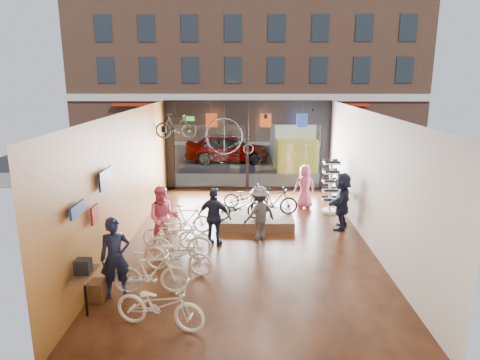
{
  "coord_description": "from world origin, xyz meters",
  "views": [
    {
      "loc": [
        -0.03,
        -12.05,
        4.77
      ],
      "look_at": [
        -0.24,
        1.4,
        1.5
      ],
      "focal_mm": 32.0,
      "sensor_mm": 36.0,
      "label": 1
    }
  ],
  "objects_px": {
    "floor_bike_0": "(160,305)",
    "customer_2": "(215,217)",
    "floor_bike_4": "(170,234)",
    "penny_farthing": "(232,137)",
    "customer_5": "(342,201)",
    "customer_3": "(259,213)",
    "display_platform": "(256,219)",
    "display_bike_mid": "(274,201)",
    "box_truck": "(293,143)",
    "floor_bike_5": "(188,219)",
    "street_car": "(227,148)",
    "sunglasses_rack": "(331,186)",
    "floor_bike_1": "(151,273)",
    "floor_bike_3": "(179,242)",
    "customer_1": "(163,218)",
    "customer_0": "(115,257)",
    "customer_4": "(305,187)",
    "display_bike_right": "(246,197)",
    "floor_bike_2": "(178,255)",
    "hung_bike": "(176,126)",
    "display_bike_left": "(239,207)"
  },
  "relations": [
    {
      "from": "display_bike_left",
      "to": "customer_2",
      "type": "xyz_separation_m",
      "value": [
        -0.67,
        -1.44,
        0.13
      ]
    },
    {
      "from": "box_truck",
      "to": "floor_bike_5",
      "type": "distance_m",
      "value": 11.33
    },
    {
      "from": "box_truck",
      "to": "customer_3",
      "type": "xyz_separation_m",
      "value": [
        -2.12,
        -10.97,
        -0.42
      ]
    },
    {
      "from": "street_car",
      "to": "floor_bike_2",
      "type": "bearing_deg",
      "value": 177.58
    },
    {
      "from": "floor_bike_1",
      "to": "display_platform",
      "type": "bearing_deg",
      "value": -30.81
    },
    {
      "from": "floor_bike_1",
      "to": "customer_2",
      "type": "distance_m",
      "value": 3.11
    },
    {
      "from": "display_bike_mid",
      "to": "penny_farthing",
      "type": "xyz_separation_m",
      "value": [
        -1.49,
        2.79,
        1.73
      ]
    },
    {
      "from": "street_car",
      "to": "floor_bike_5",
      "type": "relative_size",
      "value": 3.16
    },
    {
      "from": "display_bike_mid",
      "to": "customer_4",
      "type": "height_order",
      "value": "customer_4"
    },
    {
      "from": "street_car",
      "to": "hung_bike",
      "type": "height_order",
      "value": "hung_bike"
    },
    {
      "from": "floor_bike_0",
      "to": "display_bike_mid",
      "type": "xyz_separation_m",
      "value": [
        2.58,
        6.07,
        0.29
      ]
    },
    {
      "from": "street_car",
      "to": "sunglasses_rack",
      "type": "height_order",
      "value": "sunglasses_rack"
    },
    {
      "from": "customer_5",
      "to": "floor_bike_4",
      "type": "bearing_deg",
      "value": -49.18
    },
    {
      "from": "sunglasses_rack",
      "to": "penny_farthing",
      "type": "bearing_deg",
      "value": 146.56
    },
    {
      "from": "floor_bike_5",
      "to": "customer_1",
      "type": "xyz_separation_m",
      "value": [
        -0.5,
        -1.24,
        0.46
      ]
    },
    {
      "from": "floor_bike_4",
      "to": "display_bike_right",
      "type": "distance_m",
      "value": 3.6
    },
    {
      "from": "floor_bike_1",
      "to": "display_bike_left",
      "type": "height_order",
      "value": "display_bike_left"
    },
    {
      "from": "customer_0",
      "to": "box_truck",
      "type": "bearing_deg",
      "value": 49.69
    },
    {
      "from": "display_bike_mid",
      "to": "customer_1",
      "type": "bearing_deg",
      "value": 115.92
    },
    {
      "from": "box_truck",
      "to": "sunglasses_rack",
      "type": "xyz_separation_m",
      "value": [
        0.48,
        -8.33,
        -0.27
      ]
    },
    {
      "from": "floor_bike_3",
      "to": "display_platform",
      "type": "bearing_deg",
      "value": -39.05
    },
    {
      "from": "floor_bike_4",
      "to": "penny_farthing",
      "type": "distance_m",
      "value": 5.55
    },
    {
      "from": "box_truck",
      "to": "floor_bike_3",
      "type": "xyz_separation_m",
      "value": [
        -4.28,
        -12.53,
        -0.71
      ]
    },
    {
      "from": "floor_bike_2",
      "to": "penny_farthing",
      "type": "bearing_deg",
      "value": 6.58
    },
    {
      "from": "floor_bike_0",
      "to": "display_platform",
      "type": "relative_size",
      "value": 0.77
    },
    {
      "from": "street_car",
      "to": "floor_bike_4",
      "type": "distance_m",
      "value": 12.71
    },
    {
      "from": "customer_0",
      "to": "customer_4",
      "type": "distance_m",
      "value": 8.31
    },
    {
      "from": "box_truck",
      "to": "customer_3",
      "type": "height_order",
      "value": "box_truck"
    },
    {
      "from": "floor_bike_1",
      "to": "customer_0",
      "type": "relative_size",
      "value": 0.93
    },
    {
      "from": "display_bike_mid",
      "to": "customer_5",
      "type": "xyz_separation_m",
      "value": [
        2.11,
        -0.4,
        0.15
      ]
    },
    {
      "from": "hung_bike",
      "to": "customer_1",
      "type": "bearing_deg",
      "value": -171.55
    },
    {
      "from": "display_bike_mid",
      "to": "customer_0",
      "type": "distance_m",
      "value": 6.14
    },
    {
      "from": "customer_0",
      "to": "customer_3",
      "type": "bearing_deg",
      "value": 26.55
    },
    {
      "from": "floor_bike_2",
      "to": "display_bike_right",
      "type": "distance_m",
      "value": 4.77
    },
    {
      "from": "customer_0",
      "to": "floor_bike_5",
      "type": "bearing_deg",
      "value": 55.38
    },
    {
      "from": "box_truck",
      "to": "floor_bike_2",
      "type": "xyz_separation_m",
      "value": [
        -4.2,
        -13.25,
        -0.76
      ]
    },
    {
      "from": "floor_bike_4",
      "to": "display_bike_right",
      "type": "xyz_separation_m",
      "value": [
        2.15,
        2.87,
        0.28
      ]
    },
    {
      "from": "display_bike_right",
      "to": "customer_3",
      "type": "height_order",
      "value": "customer_3"
    },
    {
      "from": "sunglasses_rack",
      "to": "customer_1",
      "type": "bearing_deg",
      "value": -157.58
    },
    {
      "from": "customer_1",
      "to": "customer_2",
      "type": "relative_size",
      "value": 1.06
    },
    {
      "from": "street_car",
      "to": "display_bike_right",
      "type": "relative_size",
      "value": 3.04
    },
    {
      "from": "display_platform",
      "to": "display_bike_mid",
      "type": "height_order",
      "value": "display_bike_mid"
    },
    {
      "from": "floor_bike_4",
      "to": "customer_3",
      "type": "xyz_separation_m",
      "value": [
        2.55,
        0.69,
        0.39
      ]
    },
    {
      "from": "customer_4",
      "to": "penny_farthing",
      "type": "height_order",
      "value": "penny_farthing"
    },
    {
      "from": "display_bike_mid",
      "to": "display_bike_right",
      "type": "xyz_separation_m",
      "value": [
        -0.93,
        0.77,
        -0.06
      ]
    },
    {
      "from": "customer_3",
      "to": "floor_bike_3",
      "type": "bearing_deg",
      "value": 3.9
    },
    {
      "from": "customer_4",
      "to": "customer_5",
      "type": "xyz_separation_m",
      "value": [
        0.89,
        -2.2,
        0.11
      ]
    },
    {
      "from": "floor_bike_0",
      "to": "customer_2",
      "type": "height_order",
      "value": "customer_2"
    },
    {
      "from": "floor_bike_4",
      "to": "penny_farthing",
      "type": "xyz_separation_m",
      "value": [
        1.6,
        4.89,
        2.07
      ]
    },
    {
      "from": "floor_bike_0",
      "to": "floor_bike_2",
      "type": "distance_m",
      "value": 2.38
    }
  ]
}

